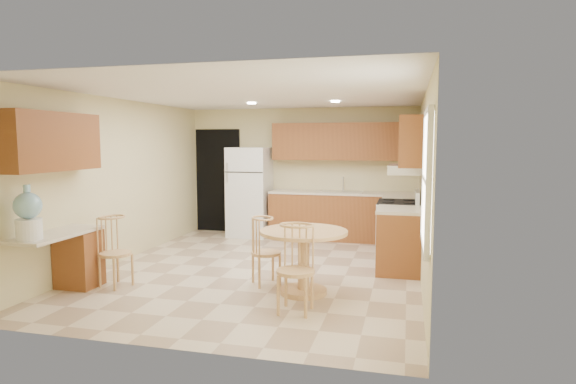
% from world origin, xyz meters
% --- Properties ---
extents(floor, '(5.50, 5.50, 0.00)m').
position_xyz_m(floor, '(0.00, 0.00, 0.00)').
color(floor, beige).
rests_on(floor, ground).
extents(ceiling, '(4.50, 5.50, 0.02)m').
position_xyz_m(ceiling, '(0.00, 0.00, 2.50)').
color(ceiling, white).
rests_on(ceiling, wall_back).
extents(wall_back, '(4.50, 0.02, 2.50)m').
position_xyz_m(wall_back, '(0.00, 2.75, 1.25)').
color(wall_back, '#C8BB87').
rests_on(wall_back, floor).
extents(wall_front, '(4.50, 0.02, 2.50)m').
position_xyz_m(wall_front, '(0.00, -2.75, 1.25)').
color(wall_front, '#C8BB87').
rests_on(wall_front, floor).
extents(wall_left, '(0.02, 5.50, 2.50)m').
position_xyz_m(wall_left, '(-2.25, 0.00, 1.25)').
color(wall_left, '#C8BB87').
rests_on(wall_left, floor).
extents(wall_right, '(0.02, 5.50, 2.50)m').
position_xyz_m(wall_right, '(2.25, 0.00, 1.25)').
color(wall_right, '#C8BB87').
rests_on(wall_right, floor).
extents(doorway, '(0.90, 0.02, 2.10)m').
position_xyz_m(doorway, '(-1.75, 2.73, 1.05)').
color(doorway, black).
rests_on(doorway, floor).
extents(base_cab_back, '(2.75, 0.60, 0.87)m').
position_xyz_m(base_cab_back, '(0.88, 2.45, 0.43)').
color(base_cab_back, brown).
rests_on(base_cab_back, floor).
extents(counter_back, '(2.75, 0.63, 0.04)m').
position_xyz_m(counter_back, '(0.88, 2.45, 0.89)').
color(counter_back, beige).
rests_on(counter_back, base_cab_back).
extents(base_cab_right_a, '(0.60, 0.59, 0.87)m').
position_xyz_m(base_cab_right_a, '(1.95, 1.85, 0.43)').
color(base_cab_right_a, brown).
rests_on(base_cab_right_a, floor).
extents(counter_right_a, '(0.63, 0.59, 0.04)m').
position_xyz_m(counter_right_a, '(1.95, 1.85, 0.89)').
color(counter_right_a, beige).
rests_on(counter_right_a, base_cab_right_a).
extents(base_cab_right_b, '(0.60, 0.80, 0.87)m').
position_xyz_m(base_cab_right_b, '(1.95, 0.40, 0.43)').
color(base_cab_right_b, brown).
rests_on(base_cab_right_b, floor).
extents(counter_right_b, '(0.63, 0.80, 0.04)m').
position_xyz_m(counter_right_b, '(1.95, 0.40, 0.89)').
color(counter_right_b, beige).
rests_on(counter_right_b, base_cab_right_b).
extents(upper_cab_back, '(2.75, 0.33, 0.70)m').
position_xyz_m(upper_cab_back, '(0.88, 2.58, 1.85)').
color(upper_cab_back, brown).
rests_on(upper_cab_back, wall_back).
extents(upper_cab_right, '(0.33, 2.42, 0.70)m').
position_xyz_m(upper_cab_right, '(2.08, 1.21, 1.85)').
color(upper_cab_right, brown).
rests_on(upper_cab_right, wall_right).
extents(upper_cab_left, '(0.33, 1.40, 0.70)m').
position_xyz_m(upper_cab_left, '(-2.08, -1.60, 1.85)').
color(upper_cab_left, brown).
rests_on(upper_cab_left, wall_left).
extents(sink, '(0.78, 0.44, 0.01)m').
position_xyz_m(sink, '(0.85, 2.45, 0.91)').
color(sink, silver).
rests_on(sink, counter_back).
extents(range_hood, '(0.50, 0.76, 0.14)m').
position_xyz_m(range_hood, '(2.00, 1.18, 1.42)').
color(range_hood, silver).
rests_on(range_hood, upper_cab_right).
extents(desk_pedestal, '(0.48, 0.42, 0.72)m').
position_xyz_m(desk_pedestal, '(-2.00, -1.32, 0.36)').
color(desk_pedestal, brown).
rests_on(desk_pedestal, floor).
extents(desk_top, '(0.50, 1.20, 0.04)m').
position_xyz_m(desk_top, '(-2.00, -1.70, 0.75)').
color(desk_top, beige).
rests_on(desk_top, desk_pedestal).
extents(window, '(0.06, 1.12, 1.30)m').
position_xyz_m(window, '(2.23, -1.85, 1.50)').
color(window, white).
rests_on(window, wall_right).
extents(can_light_a, '(0.14, 0.14, 0.02)m').
position_xyz_m(can_light_a, '(-0.50, 1.20, 2.48)').
color(can_light_a, white).
rests_on(can_light_a, ceiling).
extents(can_light_b, '(0.14, 0.14, 0.02)m').
position_xyz_m(can_light_b, '(0.90, 1.20, 2.48)').
color(can_light_b, white).
rests_on(can_light_b, ceiling).
extents(refrigerator, '(0.77, 0.75, 1.74)m').
position_xyz_m(refrigerator, '(-0.95, 2.40, 0.87)').
color(refrigerator, white).
rests_on(refrigerator, floor).
extents(stove, '(0.65, 0.76, 1.09)m').
position_xyz_m(stove, '(1.92, 1.18, 0.47)').
color(stove, white).
rests_on(stove, floor).
extents(dining_table, '(1.06, 1.06, 0.79)m').
position_xyz_m(dining_table, '(0.85, -0.91, 0.51)').
color(dining_table, tan).
rests_on(dining_table, floor).
extents(chair_table_a, '(0.39, 0.49, 0.88)m').
position_xyz_m(chair_table_a, '(0.30, -0.74, 0.53)').
color(chair_table_a, tan).
rests_on(chair_table_a, floor).
extents(chair_table_b, '(0.42, 0.42, 0.95)m').
position_xyz_m(chair_table_b, '(0.90, -1.65, 0.58)').
color(chair_table_b, tan).
rests_on(chair_table_b, floor).
extents(chair_desk, '(0.40, 0.51, 0.89)m').
position_xyz_m(chair_desk, '(-1.55, -1.29, 0.55)').
color(chair_desk, tan).
rests_on(chair_desk, floor).
extents(water_crock, '(0.30, 0.30, 0.61)m').
position_xyz_m(water_crock, '(-2.00, -2.12, 1.05)').
color(water_crock, white).
rests_on(water_crock, desk_top).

